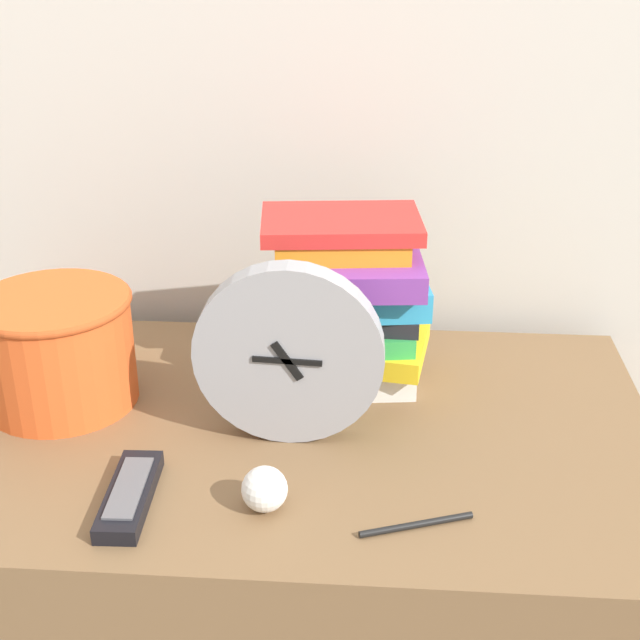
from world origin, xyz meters
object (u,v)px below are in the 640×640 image
Objects in this scene: tv_remote at (130,495)px; crumpled_paper_ball at (264,489)px; basket at (57,346)px; book_stack at (351,303)px; pen at (416,525)px; desk_clock at (289,355)px.

crumpled_paper_ball is (0.16, 0.00, 0.02)m from tv_remote.
crumpled_paper_ball reaches higher than tv_remote.
book_stack is at bearing 12.34° from basket.
book_stack is at bearing 105.06° from pen.
crumpled_paper_ball is at bearing 0.18° from tv_remote.
desk_clock is at bearing 41.77° from tv_remote.
book_stack is 0.42m from basket.
pen is (0.18, -0.02, -0.02)m from crumpled_paper_ball.
book_stack reaches higher than pen.
book_stack is 1.56× the size of tv_remote.
book_stack is 1.15× the size of basket.
tv_remote is at bearing -179.82° from crumpled_paper_ball.
crumpled_paper_ball is (0.32, -0.23, -0.06)m from basket.
pen is at bearing -74.94° from book_stack.
tv_remote is 1.23× the size of pen.
book_stack reaches higher than desk_clock.
basket is 0.40m from crumpled_paper_ball.
basket reaches higher than pen.
pen is at bearing -3.78° from tv_remote.
crumpled_paper_ball is (-0.01, -0.16, -0.10)m from desk_clock.
tv_remote is 2.96× the size of crumpled_paper_ball.
book_stack is 1.92× the size of pen.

